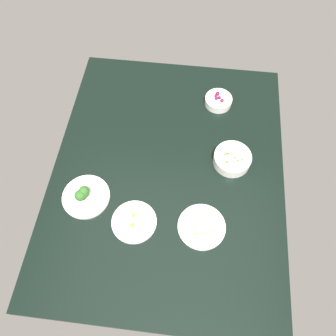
{
  "coord_description": "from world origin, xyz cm",
  "views": [
    {
      "loc": [
        -73.47,
        -8.59,
        138.8
      ],
      "look_at": [
        0.0,
        0.0,
        6.0
      ],
      "focal_mm": 35.8,
      "sensor_mm": 36.0,
      "label": 1
    }
  ],
  "objects_px": {
    "plate_broccoli": "(85,196)",
    "bowl_peas": "(232,159)",
    "plate_eggs": "(134,222)",
    "plate_sandwich": "(202,226)",
    "bowl_berries": "(218,100)"
  },
  "relations": [
    {
      "from": "plate_broccoli",
      "to": "bowl_peas",
      "type": "xyz_separation_m",
      "value": [
        0.26,
        -0.63,
        0.01
      ]
    },
    {
      "from": "plate_broccoli",
      "to": "bowl_peas",
      "type": "bearing_deg",
      "value": -67.83
    },
    {
      "from": "plate_eggs",
      "to": "plate_sandwich",
      "type": "distance_m",
      "value": 0.28
    },
    {
      "from": "plate_eggs",
      "to": "bowl_berries",
      "type": "distance_m",
      "value": 0.76
    },
    {
      "from": "plate_sandwich",
      "to": "bowl_peas",
      "type": "xyz_separation_m",
      "value": [
        0.33,
        -0.12,
        0.02
      ]
    },
    {
      "from": "plate_eggs",
      "to": "bowl_peas",
      "type": "bearing_deg",
      "value": -49.19
    },
    {
      "from": "plate_broccoli",
      "to": "bowl_peas",
      "type": "relative_size",
      "value": 1.21
    },
    {
      "from": "bowl_berries",
      "to": "bowl_peas",
      "type": "relative_size",
      "value": 0.8
    },
    {
      "from": "plate_sandwich",
      "to": "plate_broccoli",
      "type": "bearing_deg",
      "value": 81.56
    },
    {
      "from": "plate_sandwich",
      "to": "bowl_peas",
      "type": "bearing_deg",
      "value": -19.24
    },
    {
      "from": "bowl_berries",
      "to": "bowl_peas",
      "type": "height_order",
      "value": "bowl_peas"
    },
    {
      "from": "plate_eggs",
      "to": "plate_broccoli",
      "type": "height_order",
      "value": "plate_broccoli"
    },
    {
      "from": "plate_eggs",
      "to": "bowl_peas",
      "type": "relative_size",
      "value": 1.11
    },
    {
      "from": "plate_sandwich",
      "to": "plate_broccoli",
      "type": "xyz_separation_m",
      "value": [
        0.08,
        0.51,
        0.01
      ]
    },
    {
      "from": "bowl_berries",
      "to": "bowl_peas",
      "type": "xyz_separation_m",
      "value": [
        -0.34,
        -0.08,
        0.01
      ]
    }
  ]
}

